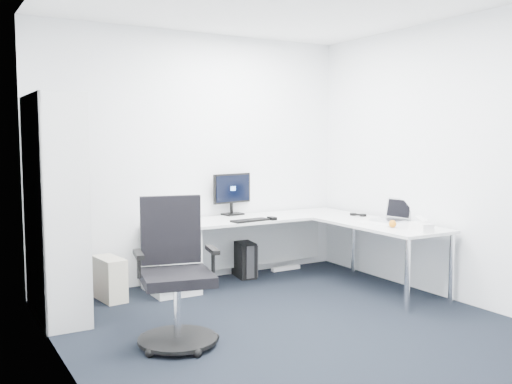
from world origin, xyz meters
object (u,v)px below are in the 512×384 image
task_chair (177,273)px  laptop (388,210)px  monitor (233,194)px  l_desk (272,254)px  bookshelf (55,208)px

task_chair → laptop: 2.64m
monitor → l_desk: bearing=-87.5°
bookshelf → task_chair: bookshelf is taller
task_chair → monitor: 2.27m
bookshelf → monitor: bearing=15.7°
bookshelf → task_chair: (0.64, -1.18, -0.41)m
task_chair → monitor: bearing=63.4°
bookshelf → task_chair: size_ratio=1.73×
bookshelf → l_desk: bearing=-1.3°
l_desk → laptop: (1.04, -0.62, 0.46)m
l_desk → laptop: laptop is taller
task_chair → monitor: size_ratio=2.22×
l_desk → monitor: monitor is taller
bookshelf → monitor: (2.03, 0.57, -0.03)m
l_desk → task_chair: task_chair is taller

